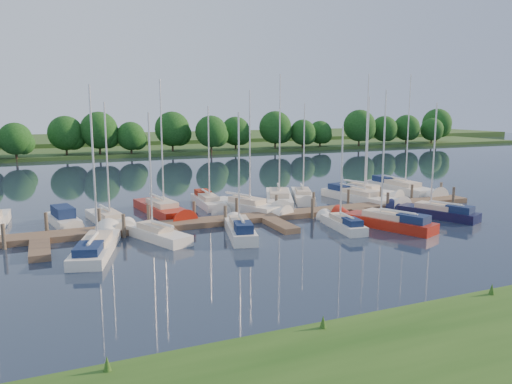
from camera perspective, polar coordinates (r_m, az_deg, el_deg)
name	(u,v)px	position (r m, az deg, el deg)	size (l,w,h in m)	color
ground	(315,245)	(31.92, 6.75, -6.05)	(260.00, 260.00, 0.00)	#1B2336
dock	(267,219)	(38.18, 1.28, -3.06)	(40.00, 6.00, 0.40)	brown
mooring_pilings	(261,211)	(39.09, 0.59, -2.15)	(38.24, 2.84, 2.00)	#473D33
far_shore	(127,149)	(103.07, -14.57, 4.76)	(180.00, 30.00, 0.60)	#26481B
distant_hill	(110,140)	(127.75, -16.30, 5.76)	(220.00, 40.00, 1.40)	#3B5626
treeline	(160,132)	(90.77, -10.91, 6.72)	(145.74, 9.86, 8.28)	#38281C
motorboat	(64,220)	(39.48, -21.08, -3.06)	(2.41, 5.53, 1.73)	silver
sailboat_n_2	(109,221)	(38.73, -16.43, -3.17)	(2.75, 7.41, 9.31)	silver
sailboat_n_3	(163,211)	(41.27, -10.61, -2.15)	(3.23, 8.87, 11.19)	maroon
sailboat_n_4	(208,203)	(43.96, -5.46, -1.24)	(1.90, 7.05, 9.09)	silver
sailboat_n_5	(248,208)	(41.65, -0.98, -1.86)	(4.61, 7.90, 10.41)	silver
sailboat_n_6	(279,200)	(45.12, 2.65, -0.97)	(5.24, 9.19, 11.90)	silver
sailboat_n_7	(303,196)	(47.44, 5.39, -0.49)	(4.04, 7.23, 9.31)	silver
sailboat_n_8	(361,198)	(47.07, 11.89, -0.67)	(3.46, 9.54, 11.93)	silver
sailboat_n_9	(364,192)	(50.41, 12.20, -0.06)	(3.84, 7.76, 10.00)	silver
sailboat_n_10	(402,189)	(53.16, 16.34, 0.33)	(2.58, 9.67, 12.26)	silver
sailboat_s_0	(97,247)	(31.67, -17.74, -6.01)	(3.78, 8.18, 10.26)	silver
sailboat_s_1	(155,235)	(33.78, -11.51, -4.82)	(3.60, 6.61, 8.66)	silver
sailboat_s_2	(240,231)	(33.75, -1.84, -4.52)	(2.86, 6.65, 8.75)	silver
sailboat_s_3	(342,224)	(36.38, 9.83, -3.66)	(1.99, 5.91, 7.62)	silver
sailboat_s_4	(386,223)	(37.39, 14.62, -3.44)	(4.29, 7.84, 10.23)	maroon
sailboat_s_5	(435,213)	(41.96, 19.81, -2.30)	(3.97, 7.14, 9.36)	black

